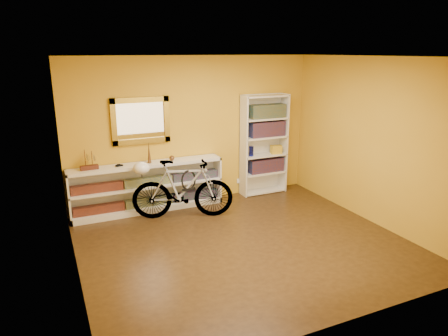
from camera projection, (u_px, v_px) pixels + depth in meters
name	position (u px, v px, depth m)	size (l,w,h in m)	color
floor	(244.00, 244.00, 5.88)	(4.50, 4.00, 0.01)	black
ceiling	(247.00, 56.00, 5.16)	(4.50, 4.00, 0.01)	silver
back_wall	(194.00, 131.00, 7.28)	(4.50, 0.01, 2.60)	gold
left_wall	(68.00, 176.00, 4.63)	(0.01, 4.00, 2.60)	gold
right_wall	(373.00, 142.00, 6.41)	(0.01, 4.00, 2.60)	gold
gilt_mirror	(141.00, 121.00, 6.80)	(0.98, 0.06, 0.78)	#7F6117
wall_socket	(239.00, 181.00, 7.91)	(0.09, 0.01, 0.09)	silver
console_unit	(148.00, 187.00, 6.99)	(2.60, 0.35, 0.85)	silver
cd_row_lower	(149.00, 202.00, 7.04)	(2.50, 0.13, 0.14)	black
cd_row_upper	(148.00, 181.00, 6.94)	(2.50, 0.13, 0.14)	navy
model_ship	(89.00, 160.00, 6.46)	(0.28, 0.10, 0.33)	#401B11
toy_car	(119.00, 166.00, 6.69)	(0.00, 0.00, 0.00)	black
bronze_ornament	(149.00, 152.00, 6.84)	(0.06, 0.06, 0.37)	brown
decorative_orb	(172.00, 158.00, 7.03)	(0.09, 0.09, 0.09)	brown
bookcase	(264.00, 145.00, 7.76)	(0.90, 0.30, 1.90)	silver
book_row_a	(266.00, 165.00, 7.90)	(0.70, 0.22, 0.26)	maroon
book_row_b	(267.00, 129.00, 7.70)	(0.70, 0.22, 0.28)	maroon
book_row_c	(267.00, 111.00, 7.61)	(0.70, 0.22, 0.25)	#174451
travel_mug	(251.00, 151.00, 7.66)	(0.08, 0.08, 0.19)	navy
red_tin	(255.00, 113.00, 7.54)	(0.15, 0.15, 0.19)	maroon
yellow_bag	(276.00, 150.00, 7.86)	(0.20, 0.14, 0.16)	gold
bicycle	(183.00, 189.00, 6.68)	(1.69, 0.44, 0.99)	silver
helmet	(141.00, 168.00, 6.51)	(0.27, 0.25, 0.20)	white
u_lock	(189.00, 180.00, 6.65)	(0.25, 0.25, 0.03)	black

